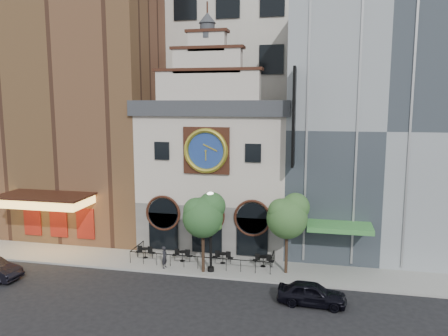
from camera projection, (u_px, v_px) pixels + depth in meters
ground at (193, 277)px, 30.79m from camera, size 120.00×120.00×0.00m
sidewalk at (202, 263)px, 33.19m from camera, size 44.00×5.00×0.15m
clock_building at (218, 167)px, 37.36m from camera, size 12.60×8.78×18.65m
theater_building at (89, 98)px, 41.25m from camera, size 14.00×15.60×25.00m
retail_building at (376, 127)px, 36.22m from camera, size 14.00×14.40×20.00m
office_tower at (243, 29)px, 47.14m from camera, size 20.00×16.00×40.00m
cafe_railing at (202, 257)px, 33.12m from camera, size 10.60×2.60×0.90m
bistro_0 at (145, 252)px, 34.06m from camera, size 1.58×0.68×0.90m
bistro_1 at (182, 255)px, 33.35m from camera, size 1.58×0.68×0.90m
bistro_2 at (223, 257)px, 32.92m from camera, size 1.58×0.68×0.90m
bistro_3 at (263, 260)px, 32.26m from camera, size 1.58×0.68×0.90m
car_right at (312, 294)px, 26.46m from camera, size 4.24×1.89×1.42m
pedestrian at (165, 257)px, 31.95m from camera, size 0.45×0.63×1.63m
lamppost at (211, 223)px, 30.89m from camera, size 1.77×1.09×5.83m
tree_left at (204, 214)px, 30.76m from camera, size 3.00×2.89×5.78m
tree_right at (288, 215)px, 30.57m from camera, size 2.99×2.88×5.76m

